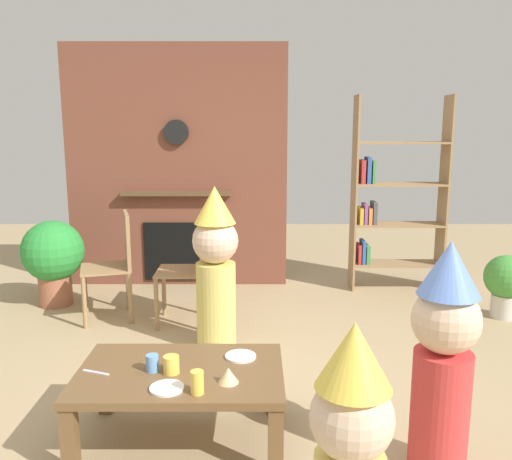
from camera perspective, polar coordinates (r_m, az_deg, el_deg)
ground_plane at (r=3.21m, az=-2.82°, el=-18.87°), size 12.00×12.00×0.00m
brick_fireplace_feature at (r=5.45m, az=-8.51°, el=6.58°), size 2.20×0.28×2.40m
bookshelf at (r=5.40m, az=14.10°, el=2.94°), size 0.90×0.28×1.90m
coffee_table at (r=2.82m, az=-8.19°, el=-15.72°), size 1.03×0.66×0.39m
paper_cup_near_left at (r=2.54m, az=-6.43°, el=-15.93°), size 0.06×0.06×0.11m
paper_cup_near_right at (r=2.75m, az=-9.17°, el=-14.07°), size 0.08×0.08×0.09m
paper_cup_center at (r=2.79m, az=-11.15°, el=-13.82°), size 0.06×0.06×0.09m
paper_plate_front at (r=2.90m, az=-1.77°, el=-13.37°), size 0.17×0.17×0.01m
paper_plate_rear at (r=2.62m, az=-9.64°, el=-16.38°), size 0.16×0.16×0.01m
birthday_cake_slice at (r=2.63m, az=-3.09°, el=-15.28°), size 0.10×0.10×0.08m
table_fork at (r=2.85m, az=-16.91°, el=-14.41°), size 0.15×0.07×0.01m
child_with_cone_hat at (r=1.92m, az=9.97°, el=-22.93°), size 0.28×0.28×1.00m
child_in_pink at (r=2.61m, az=19.38°, el=-12.40°), size 0.31×0.31×1.11m
child_by_the_chairs at (r=3.83m, az=-4.46°, el=-3.67°), size 0.33×0.33×1.19m
dining_chair_left at (r=4.60m, az=-14.81°, el=-3.06°), size 0.50×0.50×0.90m
dining_chair_middle at (r=4.37m, az=-6.92°, el=-3.52°), size 0.40×0.40×0.90m
potted_plant_tall at (r=4.98m, az=25.13°, el=-5.00°), size 0.37×0.37×0.54m
potted_plant_short at (r=5.13m, az=-21.03°, el=-2.61°), size 0.55×0.55×0.78m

